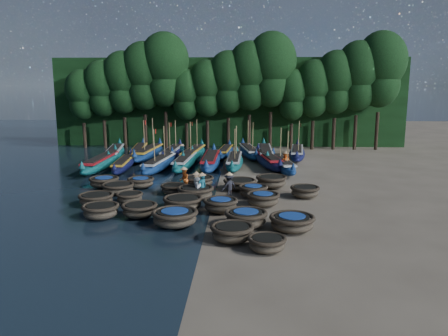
{
  "coord_description": "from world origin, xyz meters",
  "views": [
    {
      "loc": [
        1.8,
        -27.88,
        6.86
      ],
      "look_at": [
        0.46,
        1.58,
        1.3
      ],
      "focal_mm": 35.0,
      "sensor_mm": 36.0,
      "label": 1
    }
  ],
  "objects_px": {
    "fisherman_2": "(184,179)",
    "coracle_20": "(104,182)",
    "coracle_13": "(221,205)",
    "coracle_17": "(196,192)",
    "coracle_12": "(183,202)",
    "long_boat_8": "(282,164)",
    "long_boat_15": "(249,151)",
    "long_boat_1": "(101,163)",
    "fisherman_3": "(229,185)",
    "coracle_4": "(267,243)",
    "coracle_16": "(174,188)",
    "coracle_11": "(130,197)",
    "coracle_18": "(253,190)",
    "fisherman_4": "(196,184)",
    "fisherman_6": "(286,162)",
    "coracle_7": "(175,217)",
    "fisherman_0": "(198,186)",
    "coracle_14": "(263,199)",
    "long_boat_16": "(265,153)",
    "long_boat_17": "(297,153)",
    "fisherman_1": "(202,185)",
    "coracle_10": "(96,199)",
    "long_boat_9": "(115,153)",
    "coracle_22": "(198,181)",
    "long_boat_13": "(193,154)",
    "long_boat_2": "(124,164)",
    "long_boat_6": "(234,161)",
    "coracle_3": "(232,232)",
    "long_boat_14": "(225,152)",
    "coracle_21": "(141,182)",
    "coracle_6": "(139,210)",
    "coracle_24": "(271,181)",
    "coracle_23": "(240,184)",
    "coracle_9": "(292,222)",
    "long_boat_4": "(185,162)",
    "long_boat_12": "(172,153)",
    "long_boat_11": "(149,153)",
    "long_boat_10": "(139,151)",
    "long_boat_3": "(159,164)"
  },
  "relations": [
    {
      "from": "coracle_20",
      "to": "fisherman_0",
      "type": "bearing_deg",
      "value": -23.01
    },
    {
      "from": "coracle_4",
      "to": "coracle_16",
      "type": "height_order",
      "value": "coracle_4"
    },
    {
      "from": "fisherman_1",
      "to": "fisherman_4",
      "type": "xyz_separation_m",
      "value": [
        -0.44,
        0.78,
        -0.08
      ]
    },
    {
      "from": "coracle_4",
      "to": "long_boat_14",
      "type": "bearing_deg",
      "value": 96.42
    },
    {
      "from": "coracle_4",
      "to": "coracle_18",
      "type": "xyz_separation_m",
      "value": [
        -0.4,
        9.11,
        0.06
      ]
    },
    {
      "from": "coracle_10",
      "to": "coracle_12",
      "type": "xyz_separation_m",
      "value": [
        5.18,
        -0.73,
        0.04
      ]
    },
    {
      "from": "long_boat_11",
      "to": "fisherman_0",
      "type": "height_order",
      "value": "long_boat_11"
    },
    {
      "from": "long_boat_14",
      "to": "long_boat_15",
      "type": "distance_m",
      "value": 2.31
    },
    {
      "from": "long_boat_6",
      "to": "long_boat_12",
      "type": "height_order",
      "value": "long_boat_12"
    },
    {
      "from": "long_boat_3",
      "to": "long_boat_10",
      "type": "bearing_deg",
      "value": 121.67
    },
    {
      "from": "coracle_21",
      "to": "coracle_23",
      "type": "relative_size",
      "value": 0.89
    },
    {
      "from": "coracle_13",
      "to": "coracle_17",
      "type": "bearing_deg",
      "value": 122.05
    },
    {
      "from": "long_boat_1",
      "to": "fisherman_3",
      "type": "bearing_deg",
      "value": -38.84
    },
    {
      "from": "coracle_13",
      "to": "long_boat_15",
      "type": "relative_size",
      "value": 0.24
    },
    {
      "from": "long_boat_17",
      "to": "fisherman_1",
      "type": "bearing_deg",
      "value": -108.64
    },
    {
      "from": "long_boat_8",
      "to": "long_boat_15",
      "type": "relative_size",
      "value": 0.98
    },
    {
      "from": "coracle_4",
      "to": "coracle_6",
      "type": "xyz_separation_m",
      "value": [
        -6.5,
        4.6,
        0.05
      ]
    },
    {
      "from": "long_boat_1",
      "to": "coracle_7",
      "type": "bearing_deg",
      "value": -59.85
    },
    {
      "from": "coracle_6",
      "to": "coracle_24",
      "type": "bearing_deg",
      "value": 44.04
    },
    {
      "from": "coracle_14",
      "to": "long_boat_16",
      "type": "distance_m",
      "value": 16.29
    },
    {
      "from": "coracle_12",
      "to": "long_boat_8",
      "type": "relative_size",
      "value": 0.28
    },
    {
      "from": "long_boat_9",
      "to": "long_boat_6",
      "type": "bearing_deg",
      "value": -28.68
    },
    {
      "from": "coracle_14",
      "to": "coracle_21",
      "type": "distance_m",
      "value": 9.18
    },
    {
      "from": "coracle_9",
      "to": "coracle_12",
      "type": "height_order",
      "value": "coracle_9"
    },
    {
      "from": "coracle_9",
      "to": "coracle_21",
      "type": "bearing_deg",
      "value": 137.37
    },
    {
      "from": "coracle_12",
      "to": "long_boat_9",
      "type": "xyz_separation_m",
      "value": [
        -8.85,
        16.96,
        0.16
      ]
    },
    {
      "from": "long_boat_15",
      "to": "coracle_13",
      "type": "bearing_deg",
      "value": -104.16
    },
    {
      "from": "coracle_12",
      "to": "coracle_6",
      "type": "bearing_deg",
      "value": -144.68
    },
    {
      "from": "long_boat_10",
      "to": "long_boat_14",
      "type": "xyz_separation_m",
      "value": [
        8.53,
        0.09,
        -0.05
      ]
    },
    {
      "from": "coracle_6",
      "to": "long_boat_1",
      "type": "relative_size",
      "value": 0.23
    },
    {
      "from": "coracle_14",
      "to": "long_boat_14",
      "type": "distance_m",
      "value": 18.06
    },
    {
      "from": "long_boat_2",
      "to": "long_boat_13",
      "type": "height_order",
      "value": "long_boat_13"
    },
    {
      "from": "long_boat_2",
      "to": "long_boat_14",
      "type": "distance_m",
      "value": 10.92
    },
    {
      "from": "coracle_23",
      "to": "coracle_13",
      "type": "bearing_deg",
      "value": -100.52
    },
    {
      "from": "long_boat_4",
      "to": "long_boat_12",
      "type": "distance_m",
      "value": 5.31
    },
    {
      "from": "long_boat_2",
      "to": "long_boat_6",
      "type": "bearing_deg",
      "value": 4.97
    },
    {
      "from": "coracle_11",
      "to": "long_boat_13",
      "type": "bearing_deg",
      "value": 82.7
    },
    {
      "from": "coracle_6",
      "to": "long_boat_14",
      "type": "distance_m",
      "value": 20.59
    },
    {
      "from": "coracle_16",
      "to": "coracle_7",
      "type": "bearing_deg",
      "value": -80.33
    },
    {
      "from": "long_boat_16",
      "to": "fisherman_0",
      "type": "bearing_deg",
      "value": -107.51
    },
    {
      "from": "fisherman_2",
      "to": "coracle_20",
      "type": "bearing_deg",
      "value": -103.04
    },
    {
      "from": "coracle_11",
      "to": "coracle_18",
      "type": "relative_size",
      "value": 0.75
    },
    {
      "from": "coracle_21",
      "to": "fisherman_0",
      "type": "height_order",
      "value": "fisherman_0"
    },
    {
      "from": "coracle_22",
      "to": "fisherman_2",
      "type": "xyz_separation_m",
      "value": [
        -0.8,
        -1.27,
        0.42
      ]
    },
    {
      "from": "long_boat_10",
      "to": "long_boat_16",
      "type": "xyz_separation_m",
      "value": [
        12.36,
        -1.47,
        0.07
      ]
    },
    {
      "from": "long_boat_10",
      "to": "long_boat_17",
      "type": "bearing_deg",
      "value": -9.56
    },
    {
      "from": "long_boat_13",
      "to": "coracle_18",
      "type": "bearing_deg",
      "value": -63.42
    },
    {
      "from": "long_boat_8",
      "to": "long_boat_6",
      "type": "bearing_deg",
      "value": 156.79
    },
    {
      "from": "coracle_3",
      "to": "coracle_18",
      "type": "distance_m",
      "value": 8.03
    },
    {
      "from": "fisherman_4",
      "to": "fisherman_6",
      "type": "bearing_deg",
      "value": -64.09
    }
  ]
}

